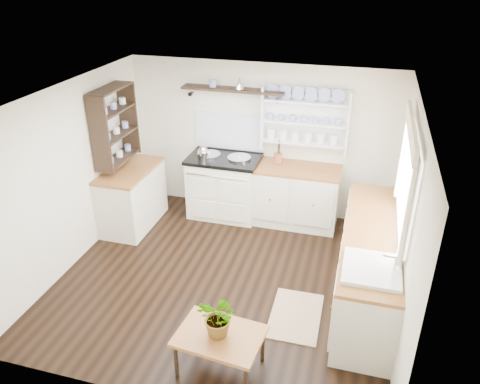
{
  "coord_description": "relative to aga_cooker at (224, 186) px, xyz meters",
  "views": [
    {
      "loc": [
        1.47,
        -4.54,
        3.62
      ],
      "look_at": [
        0.13,
        0.25,
        1.1
      ],
      "focal_mm": 35.0,
      "sensor_mm": 36.0,
      "label": 1
    }
  ],
  "objects": [
    {
      "name": "wall_back",
      "position": [
        0.49,
        0.33,
        0.67
      ],
      "size": [
        4.0,
        0.02,
        2.3
      ],
      "primitive_type": "cube",
      "color": "beige",
      "rests_on": "ground"
    },
    {
      "name": "back_cabinets",
      "position": [
        1.09,
        0.03,
        -0.02
      ],
      "size": [
        1.27,
        0.63,
        0.9
      ],
      "color": "beige",
      "rests_on": "floor"
    },
    {
      "name": "aga_cooker",
      "position": [
        0.0,
        0.0,
        0.0
      ],
      "size": [
        1.06,
        0.74,
        0.98
      ],
      "color": "white",
      "rests_on": "floor"
    },
    {
      "name": "ceiling",
      "position": [
        0.49,
        -1.57,
        1.82
      ],
      "size": [
        4.0,
        3.8,
        0.01
      ],
      "primitive_type": "cube",
      "color": "white",
      "rests_on": "wall_back"
    },
    {
      "name": "floor_rug",
      "position": [
        1.46,
        -2.04,
        -0.48
      ],
      "size": [
        0.56,
        0.86,
        0.02
      ],
      "primitive_type": "cube",
      "rotation": [
        0.0,
        0.0,
        0.01
      ],
      "color": "brown",
      "rests_on": "floor"
    },
    {
      "name": "floor",
      "position": [
        0.49,
        -1.57,
        -0.48
      ],
      "size": [
        4.0,
        3.8,
        0.01
      ],
      "primitive_type": "cube",
      "color": "black",
      "rests_on": "ground"
    },
    {
      "name": "left_shelving",
      "position": [
        -1.35,
        -0.67,
        1.07
      ],
      "size": [
        0.28,
        0.8,
        1.05
      ],
      "primitive_type": "cube",
      "color": "black",
      "rests_on": "wall_left"
    },
    {
      "name": "window",
      "position": [
        2.44,
        -1.42,
        1.08
      ],
      "size": [
        0.08,
        1.55,
        1.22
      ],
      "color": "white",
      "rests_on": "wall_right"
    },
    {
      "name": "wall_left",
      "position": [
        -1.51,
        -1.57,
        0.67
      ],
      "size": [
        0.02,
        3.8,
        2.3
      ],
      "primitive_type": "cube",
      "color": "beige",
      "rests_on": "ground"
    },
    {
      "name": "high_shelf",
      "position": [
        0.09,
        0.21,
        1.43
      ],
      "size": [
        1.5,
        0.29,
        0.16
      ],
      "color": "black",
      "rests_on": "wall_back"
    },
    {
      "name": "plate_rack",
      "position": [
        1.14,
        0.29,
        1.07
      ],
      "size": [
        1.2,
        0.22,
        0.9
      ],
      "color": "white",
      "rests_on": "wall_back"
    },
    {
      "name": "belfast_sink",
      "position": [
        2.19,
        -2.22,
        0.32
      ],
      "size": [
        0.55,
        0.6,
        0.45
      ],
      "color": "white",
      "rests_on": "right_cabinets"
    },
    {
      "name": "wall_right",
      "position": [
        2.49,
        -1.57,
        0.67
      ],
      "size": [
        0.02,
        3.8,
        2.3
      ],
      "primitive_type": "cube",
      "color": "beige",
      "rests_on": "ground"
    },
    {
      "name": "center_table",
      "position": [
        0.88,
        -2.97,
        -0.09
      ],
      "size": [
        0.85,
        0.65,
        0.44
      ],
      "rotation": [
        0.0,
        0.0,
        -0.1
      ],
      "color": "brown",
      "rests_on": "floor"
    },
    {
      "name": "utensil_crock",
      "position": [
        0.79,
        0.11,
        0.5
      ],
      "size": [
        0.12,
        0.12,
        0.14
      ],
      "primitive_type": "cylinder",
      "color": "brown",
      "rests_on": "back_cabinets"
    },
    {
      "name": "potted_plant",
      "position": [
        0.88,
        -2.97,
        0.16
      ],
      "size": [
        0.47,
        0.45,
        0.42
      ],
      "primitive_type": "imported",
      "rotation": [
        0.0,
        0.0,
        -0.4
      ],
      "color": "#3F7233",
      "rests_on": "center_table"
    },
    {
      "name": "right_cabinets",
      "position": [
        2.19,
        -1.47,
        -0.02
      ],
      "size": [
        0.62,
        2.43,
        0.9
      ],
      "color": "beige",
      "rests_on": "floor"
    },
    {
      "name": "kettle",
      "position": [
        -0.28,
        -0.12,
        0.55
      ],
      "size": [
        0.17,
        0.17,
        0.21
      ],
      "primitive_type": null,
      "color": "silver",
      "rests_on": "aga_cooker"
    },
    {
      "name": "left_cabinets",
      "position": [
        -1.21,
        -0.67,
        -0.02
      ],
      "size": [
        0.62,
        1.13,
        0.9
      ],
      "color": "beige",
      "rests_on": "floor"
    }
  ]
}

